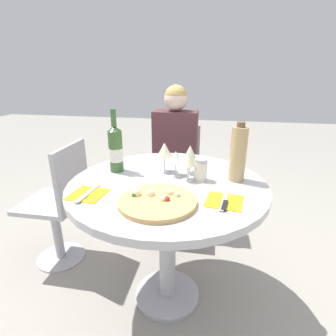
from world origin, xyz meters
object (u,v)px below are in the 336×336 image
(pizza_large, at_px, (156,201))
(tall_carafe, at_px, (238,154))
(chair_behind_diner, at_px, (176,177))
(seated_diner, at_px, (174,171))
(wine_bottle, at_px, (116,149))
(dining_table, at_px, (167,203))
(chair_empty_side, at_px, (60,206))

(pizza_large, distance_m, tall_carafe, 0.48)
(chair_behind_diner, distance_m, pizza_large, 1.12)
(seated_diner, bearing_deg, wine_bottle, 70.00)
(dining_table, distance_m, pizza_large, 0.27)
(seated_diner, bearing_deg, chair_empty_side, 37.13)
(chair_empty_side, distance_m, pizza_large, 0.93)
(dining_table, height_order, seated_diner, seated_diner)
(dining_table, bearing_deg, tall_carafe, 13.89)
(chair_empty_side, relative_size, wine_bottle, 2.48)
(chair_behind_diner, height_order, tall_carafe, tall_carafe)
(wine_bottle, bearing_deg, chair_behind_diner, 73.28)
(wine_bottle, relative_size, tall_carafe, 1.14)
(seated_diner, height_order, wine_bottle, seated_diner)
(dining_table, height_order, chair_empty_side, chair_empty_side)
(dining_table, xyz_separation_m, pizza_large, (-0.00, -0.23, 0.13))
(chair_behind_diner, distance_m, chair_empty_side, 0.93)
(pizza_large, xyz_separation_m, tall_carafe, (0.34, 0.31, 0.13))
(dining_table, relative_size, seated_diner, 0.84)
(tall_carafe, bearing_deg, dining_table, -166.11)
(dining_table, relative_size, chair_behind_diner, 1.17)
(chair_behind_diner, distance_m, tall_carafe, 0.98)
(chair_behind_diner, distance_m, wine_bottle, 0.89)
(dining_table, bearing_deg, chair_empty_side, 165.17)
(seated_diner, distance_m, tall_carafe, 0.83)
(chair_behind_diner, relative_size, seated_diner, 0.72)
(dining_table, xyz_separation_m, chair_empty_side, (-0.75, 0.20, -0.20))
(chair_behind_diner, relative_size, chair_empty_side, 1.00)
(seated_diner, distance_m, pizza_large, 0.97)
(chair_behind_diner, height_order, seated_diner, seated_diner)
(chair_behind_diner, xyz_separation_m, tall_carafe, (0.42, -0.76, 0.46))
(wine_bottle, distance_m, tall_carafe, 0.64)
(chair_empty_side, bearing_deg, chair_behind_diner, -46.52)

